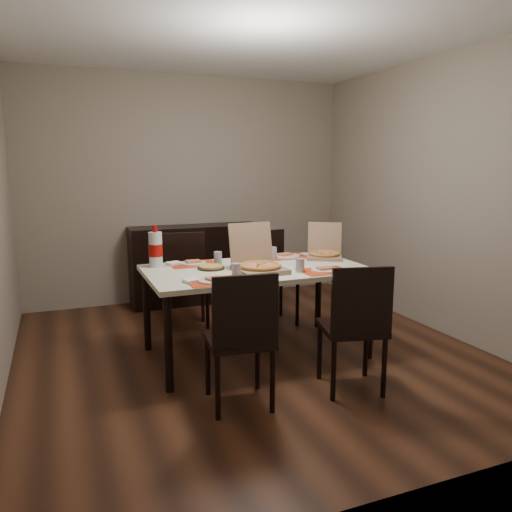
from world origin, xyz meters
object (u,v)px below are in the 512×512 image
Objects in this scene: chair_far_left at (185,276)px; chair_near_right at (355,323)px; sideboard at (196,264)px; soda_bottle at (156,249)px; dining_table at (256,276)px; chair_near_left at (241,334)px; pizza_box_center at (258,264)px; chair_far_right at (270,272)px; dip_bowl at (250,261)px.

chair_near_right is at bearing -68.41° from chair_far_left.
soda_bottle is (-0.73, -1.44, 0.45)m from sideboard.
dining_table is 1.94× the size of chair_far_left.
sideboard is 1.82m from dining_table.
dining_table is 1.94× the size of chair_near_right.
dining_table is at bearing 111.53° from chair_near_right.
pizza_box_center is (0.42, 0.73, 0.30)m from chair_near_left.
pizza_box_center is 0.88m from soda_bottle.
chair_far_left is at bearing 171.23° from chair_far_right.
pizza_box_center reaches higher than dining_table.
chair_near_right is 1.74m from chair_far_right.
dining_table is 0.87m from soda_bottle.
pizza_box_center reaches higher than sideboard.
soda_bottle reaches higher than dining_table.
pizza_box_center is at bearing -100.60° from dip_bowl.
soda_bottle is (-0.73, 0.49, 0.09)m from pizza_box_center.
chair_near_right and chair_far_right have the same top height.
chair_far_right is at bearing 19.91° from soda_bottle.
chair_far_left is at bearing 107.50° from pizza_box_center.
chair_far_left is 0.80m from soda_bottle.
sideboard is at bearing 98.34° from chair_near_right.
dining_table is at bearing -25.21° from soda_bottle.
pizza_box_center is at bearing -118.65° from chair_far_right.
dining_table is 1.94× the size of chair_near_left.
sideboard is at bearing 92.46° from dip_bowl.
dining_table is at bearing -120.78° from chair_far_right.
chair_near_right is 1.00× the size of chair_far_left.
dining_table is 1.02m from chair_near_right.
pizza_box_center is (-0.00, -1.94, 0.36)m from sideboard.
soda_bottle is at bearing 145.83° from pizza_box_center.
chair_far_right is at bearing -62.72° from sideboard.
chair_near_right is at bearing -63.27° from pizza_box_center.
chair_far_left is 2.18× the size of pizza_box_center.
chair_far_right is (0.48, 0.81, -0.17)m from dining_table.
sideboard is 14.48× the size of dip_bowl.
chair_far_right is (0.51, -0.99, 0.06)m from sideboard.
chair_near_left is 1.00× the size of chair_near_right.
chair_near_left is 1.91m from chair_far_right.
chair_near_left is 0.82m from chair_near_right.
dip_bowl is at bearing 105.92° from chair_near_right.
dining_table is (0.03, -1.80, 0.23)m from sideboard.
sideboard is 4.29× the size of soda_bottle.
pizza_box_center is at bearing 60.27° from chair_near_left.
chair_near_right is at bearing -81.66° from sideboard.
sideboard is at bearing 117.28° from chair_far_right.
soda_bottle is at bearing 154.79° from dining_table.
chair_near_left is 1.00× the size of chair_far_left.
pizza_box_center is (-0.03, -0.13, 0.12)m from dining_table.
sideboard is 1.61× the size of chair_far_left.
chair_near_left reaches higher than dip_bowl.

